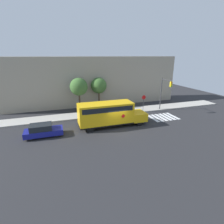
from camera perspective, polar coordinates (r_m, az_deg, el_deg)
ground_plane at (r=22.56m, az=1.82°, el=-5.50°), size 60.00×60.00×0.00m
sidewalk_strip at (r=28.32m, az=-2.69°, el=-0.36°), size 44.00×3.00×0.15m
building_backdrop at (r=33.50m, az=-5.86°, el=10.06°), size 32.00×4.00×8.81m
crosswalk_stripes at (r=27.81m, az=16.33°, el=-1.60°), size 4.00×3.20×0.01m
school_bus at (r=22.73m, az=-1.11°, el=-0.42°), size 9.07×2.57×3.21m
parked_car at (r=21.81m, az=-21.64°, el=-5.60°), size 4.27×1.79×1.50m
stop_sign at (r=29.08m, az=10.25°, el=3.51°), size 0.68×0.10×2.83m
traffic_light at (r=29.84m, az=16.66°, el=6.86°), size 0.28×2.66×5.51m
tree_near_sidewalk at (r=30.99m, az=-4.36°, el=8.59°), size 2.78×2.78×5.36m
tree_far_sidewalk at (r=29.25m, az=-10.79°, el=8.07°), size 2.90×2.90×5.56m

